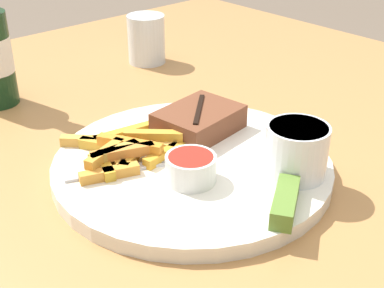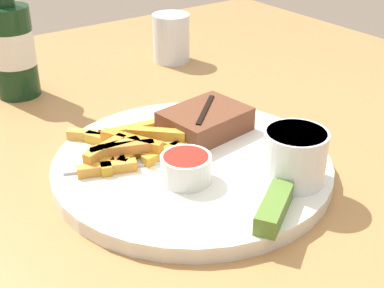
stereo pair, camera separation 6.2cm
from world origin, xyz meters
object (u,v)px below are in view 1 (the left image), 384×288
Objects in this scene: fork_utensil at (119,170)px; drinking_glass at (146,39)px; pickle_spear at (286,202)px; dinner_plate at (192,165)px; steak_portion at (199,120)px; coleslaw_cup at (297,148)px; dipping_sauce_cup at (191,167)px.

fork_utensil is 0.41m from drinking_glass.
dinner_plate is at bearing 90.43° from pickle_spear.
steak_portion is 0.15m from coleslaw_cup.
dinner_plate is 0.05m from dipping_sauce_cup.
pickle_spear is 0.52m from drinking_glass.
dinner_plate is 2.56× the size of fork_utensil.
dipping_sauce_cup is 0.08m from fork_utensil.
coleslaw_cup is at bearing -86.79° from steak_portion.
coleslaw_cup reaches higher than steak_portion.
dinner_plate is 3.83× the size of drinking_glass.
fork_utensil is (-0.14, 0.14, -0.03)m from coleslaw_cup.
steak_portion is at bearing -115.93° from drinking_glass.
coleslaw_cup is 1.24× the size of dipping_sauce_cup.
fork_utensil is (-0.08, 0.17, -0.01)m from pickle_spear.
drinking_glass reaches higher than pickle_spear.
dinner_plate is 2.92× the size of steak_portion.
steak_portion is at bearing 40.94° from dinner_plate.
dipping_sauce_cup is 0.74× the size of pickle_spear.
dipping_sauce_cup is at bearing -133.66° from dinner_plate.
steak_portion reaches higher than dipping_sauce_cup.
dipping_sauce_cup is (-0.10, 0.07, -0.02)m from coleslaw_cup.
drinking_glass is at bearing 71.03° from fork_utensil.
dinner_plate is 4.36× the size of pickle_spear.
dinner_plate is at bearing -120.09° from drinking_glass.
coleslaw_cup is 0.08m from pickle_spear.
pickle_spear is 0.19m from fork_utensil.
dipping_sauce_cup reaches higher than dinner_plate.
drinking_glass is at bearing 59.91° from dinner_plate.
steak_portion is 0.12m from dipping_sauce_cup.
steak_portion is at bearing 43.06° from dipping_sauce_cup.
dipping_sauce_cup is (-0.03, -0.03, 0.03)m from dinner_plate.
drinking_glass is (0.23, 0.37, 0.01)m from dipping_sauce_cup.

